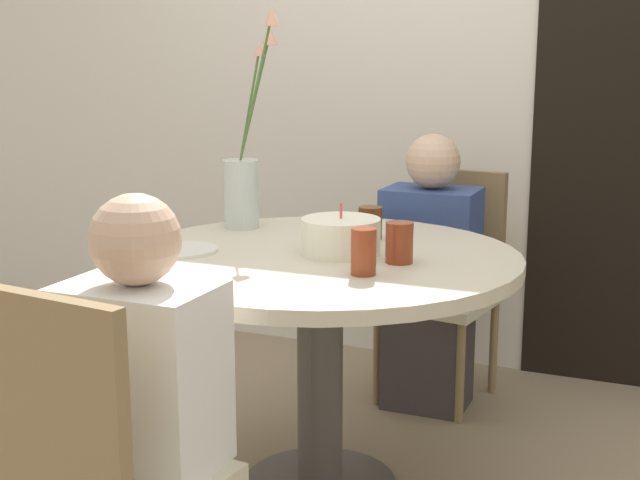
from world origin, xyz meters
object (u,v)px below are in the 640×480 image
at_px(chair_right_flank, 447,273).
at_px(flower_vase, 244,175).
at_px(birthday_cake, 341,236).
at_px(side_plate, 182,250).
at_px(person_guest, 144,437).
at_px(drink_glass_1, 370,223).
at_px(chair_far_back, 93,465).
at_px(person_woman, 430,282).
at_px(drink_glass_2, 363,252).
at_px(drink_glass_0, 399,243).

xyz_separation_m(chair_right_flank, flower_vase, (-0.52, -0.68, 0.44)).
bearing_deg(birthday_cake, chair_right_flank, 84.99).
xyz_separation_m(side_plate, person_guest, (0.29, -0.65, -0.27)).
bearing_deg(drink_glass_1, chair_far_back, -98.71).
xyz_separation_m(chair_far_back, person_woman, (0.23, 1.73, -0.00)).
height_order(chair_far_back, drink_glass_2, chair_far_back).
bearing_deg(drink_glass_0, person_woman, 99.59).
height_order(side_plate, drink_glass_2, drink_glass_2).
bearing_deg(flower_vase, drink_glass_1, -1.49).
relative_size(birthday_cake, person_guest, 0.22).
distance_m(side_plate, drink_glass_1, 0.60).
relative_size(drink_glass_0, drink_glass_2, 0.92).
xyz_separation_m(birthday_cake, flower_vase, (-0.44, 0.24, 0.13)).
relative_size(chair_right_flank, drink_glass_2, 7.03).
bearing_deg(side_plate, drink_glass_0, 10.44).
height_order(chair_far_back, person_guest, person_guest).
distance_m(side_plate, drink_glass_2, 0.60).
bearing_deg(birthday_cake, chair_far_back, -100.10).
xyz_separation_m(birthday_cake, person_guest, (-0.15, -0.81, -0.32)).
distance_m(chair_right_flank, person_guest, 1.74).
bearing_deg(person_woman, chair_right_flank, 81.71).
bearing_deg(drink_glass_0, side_plate, -169.56).
height_order(chair_right_flank, drink_glass_2, chair_right_flank).
bearing_deg(person_woman, side_plate, -118.52).
distance_m(chair_far_back, birthday_cake, 1.03).
relative_size(drink_glass_0, drink_glass_1, 1.12).
height_order(birthday_cake, person_guest, person_guest).
bearing_deg(drink_glass_0, birthday_cake, 167.40).
xyz_separation_m(chair_right_flank, person_woman, (-0.02, -0.16, -0.00)).
xyz_separation_m(drink_glass_0, drink_glass_2, (-0.04, -0.17, 0.01)).
distance_m(birthday_cake, person_guest, 0.88).
relative_size(chair_right_flank, side_plate, 4.13).
distance_m(birthday_cake, drink_glass_2, 0.26).
relative_size(birthday_cake, drink_glass_0, 2.01).
bearing_deg(drink_glass_2, side_plate, 175.12).
bearing_deg(person_guest, birthday_cake, 79.29).
bearing_deg(person_guest, flower_vase, 105.37).
bearing_deg(drink_glass_0, drink_glass_1, 124.34).
bearing_deg(drink_glass_1, chair_right_flank, 84.22).
xyz_separation_m(drink_glass_0, drink_glass_1, (-0.18, 0.27, -0.01)).
relative_size(chair_right_flank, drink_glass_0, 7.64).
distance_m(chair_far_back, side_plate, 0.89).
xyz_separation_m(chair_far_back, drink_glass_1, (0.18, 1.19, 0.32)).
bearing_deg(chair_right_flank, drink_glass_2, -78.28).
height_order(birthday_cake, drink_glass_0, birthday_cake).
bearing_deg(drink_glass_1, birthday_cake, -92.61).
height_order(chair_far_back, drink_glass_0, chair_far_back).
relative_size(person_woman, person_guest, 1.00).
height_order(chair_far_back, drink_glass_1, chair_far_back).
xyz_separation_m(drink_glass_2, person_woman, (-0.09, 0.97, -0.33)).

